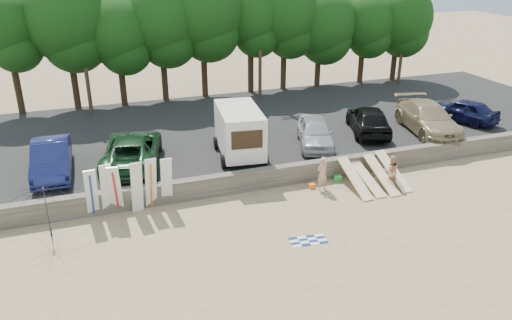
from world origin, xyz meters
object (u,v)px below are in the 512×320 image
at_px(beachgoer_b, 391,171).
at_px(beach_umbrella, 48,212).
at_px(car_4, 428,118).
at_px(car_5, 463,110).
at_px(car_2, 315,132).
at_px(car_3, 368,119).
at_px(car_0, 52,158).
at_px(beachgoer_a, 322,174).
at_px(cooler, 337,178).
at_px(car_1, 132,150).
at_px(box_trailer, 239,130).

distance_m(beachgoer_b, beach_umbrella, 15.76).
bearing_deg(beach_umbrella, beachgoer_b, -1.72).
bearing_deg(car_4, car_5, 25.76).
distance_m(car_2, car_3, 3.97).
xyz_separation_m(car_0, beachgoer_a, (12.29, -4.70, -0.65)).
distance_m(car_0, cooler, 14.15).
height_order(car_1, car_3, car_3).
distance_m(car_1, car_3, 13.81).
relative_size(car_3, car_5, 1.15).
height_order(car_0, car_2, car_0).
bearing_deg(car_3, beach_umbrella, 34.77).
bearing_deg(beach_umbrella, car_4, 10.82).
relative_size(box_trailer, car_0, 0.87).
distance_m(car_0, car_4, 21.15).
xyz_separation_m(car_1, car_3, (13.80, 0.23, 0.03)).
relative_size(car_3, beach_umbrella, 1.90).
height_order(box_trailer, car_3, box_trailer).
bearing_deg(cooler, beachgoer_a, -138.41).
bearing_deg(beach_umbrella, car_2, 16.83).
relative_size(car_1, beach_umbrella, 2.26).
distance_m(car_2, car_5, 10.72).
bearing_deg(cooler, beachgoer_b, -16.96).
relative_size(car_3, cooler, 13.07).
height_order(car_1, beachgoer_b, car_1).
height_order(car_4, cooler, car_4).
xyz_separation_m(box_trailer, beach_umbrella, (-9.37, -4.08, -0.99)).
xyz_separation_m(beachgoer_b, cooler, (-2.20, 1.34, -0.66)).
xyz_separation_m(car_5, beach_umbrella, (-24.52, -4.90, -0.26)).
distance_m(car_4, beachgoer_b, 7.11).
bearing_deg(box_trailer, cooler, -30.58).
xyz_separation_m(beachgoer_a, beachgoer_b, (3.39, -0.72, -0.05)).
bearing_deg(car_0, beachgoer_b, -18.02).
height_order(car_4, car_5, car_4).
distance_m(car_3, car_5, 6.82).
xyz_separation_m(car_0, beach_umbrella, (-0.06, -4.94, -0.34)).
relative_size(car_2, cooler, 11.83).
bearing_deg(beach_umbrella, box_trailer, 23.51).
bearing_deg(beach_umbrella, car_1, 50.84).
relative_size(box_trailer, beachgoer_b, 2.65).
relative_size(cooler, beach_umbrella, 0.15).
height_order(car_0, car_5, car_0).
bearing_deg(cooler, car_3, 59.21).
height_order(box_trailer, car_5, box_trailer).
relative_size(box_trailer, car_4, 0.75).
height_order(car_2, beachgoer_a, car_2).
bearing_deg(beachgoer_b, car_2, -47.72).
xyz_separation_m(car_1, car_4, (17.29, -0.73, 0.02)).
xyz_separation_m(car_0, car_4, (21.13, -0.90, 0.03)).
xyz_separation_m(car_2, beach_umbrella, (-13.82, -4.18, -0.29)).
relative_size(car_0, car_1, 0.84).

